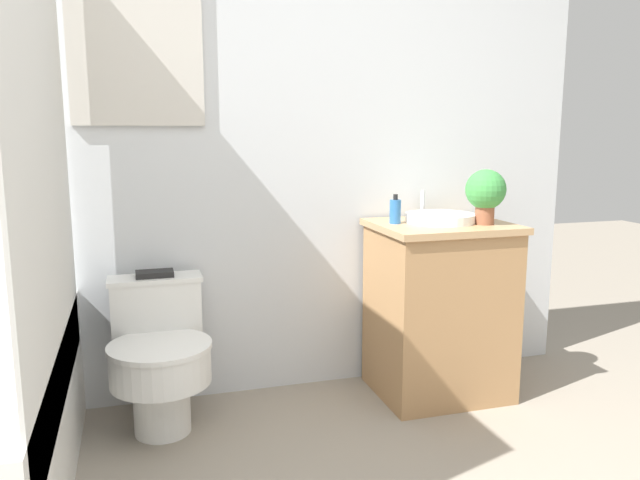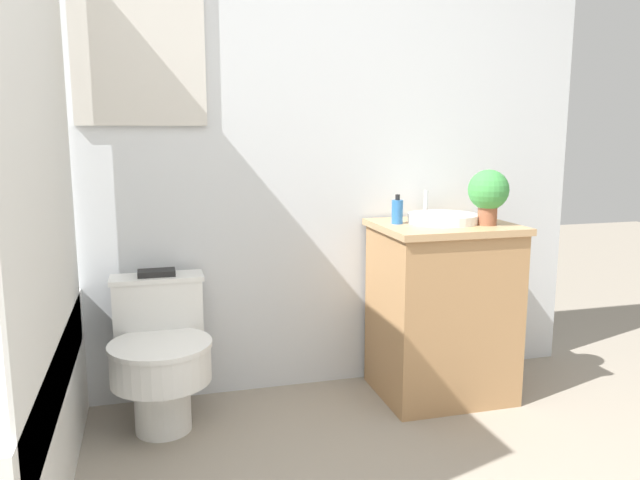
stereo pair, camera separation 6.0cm
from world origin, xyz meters
name	(u,v)px [view 2 (the right image)]	position (x,y,z in m)	size (l,w,h in m)	color
wall_back	(226,122)	(-0.01, 1.91, 1.26)	(3.47, 0.07, 2.50)	silver
toilet	(160,354)	(-0.34, 1.61, 0.32)	(0.41, 0.52, 0.61)	white
vanity	(442,310)	(0.93, 1.61, 0.41)	(0.61, 0.51, 0.81)	#AD7F51
sink	(443,218)	(0.93, 1.63, 0.83)	(0.32, 0.35, 0.13)	white
soap_bottle	(397,211)	(0.72, 1.66, 0.86)	(0.05, 0.05, 0.13)	#2D6BB2
potted_plant	(488,192)	(1.09, 1.52, 0.95)	(0.18, 0.18, 0.24)	brown
book_on_tank	(156,273)	(-0.34, 1.76, 0.63)	(0.16, 0.09, 0.02)	black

